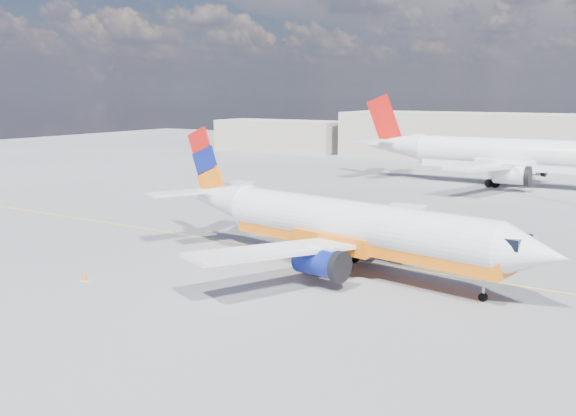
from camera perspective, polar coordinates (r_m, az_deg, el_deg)
The scene contains 7 objects.
ground at distance 45.09m, azimuth -2.23°, elevation -4.56°, with size 240.00×240.00×0.00m, color #5A5A5F.
taxi_line at distance 47.52m, azimuth -0.18°, elevation -3.77°, with size 70.00×0.15×0.01m, color yellow.
terminal_main at distance 112.91m, azimuth 22.20°, elevation 5.68°, with size 70.00×14.00×8.00m, color beige.
terminal_annex at distance 128.76m, azimuth -0.65°, elevation 6.46°, with size 26.00×10.00×6.00m, color beige.
main_jet at distance 41.82m, azimuth 4.87°, elevation -1.55°, with size 29.70×23.13×8.97m.
second_jet at distance 84.58m, azimuth 18.96°, elevation 4.44°, with size 37.30×29.53×11.31m.
traffic_cone at distance 41.82m, azimuth -17.62°, elevation -5.84°, with size 0.41×0.41×0.57m.
Camera 1 is at (24.71, -35.92, 11.52)m, focal length 40.00 mm.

